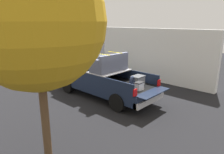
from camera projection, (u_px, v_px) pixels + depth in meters
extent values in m
plane|color=black|center=(103.00, 96.00, 10.44)|extent=(40.00, 40.00, 0.00)
cube|color=#162138|center=(103.00, 84.00, 10.28)|extent=(5.50, 1.92, 0.48)
cube|color=black|center=(122.00, 84.00, 9.42)|extent=(2.80, 1.80, 0.04)
cube|color=#162138|center=(107.00, 84.00, 8.71)|extent=(2.80, 0.06, 0.50)
cube|color=#162138|center=(134.00, 76.00, 10.02)|extent=(2.80, 0.06, 0.50)
cube|color=#162138|center=(101.00, 74.00, 10.26)|extent=(0.06, 1.80, 0.50)
cube|color=#162138|center=(153.00, 92.00, 8.32)|extent=(0.55, 1.80, 0.04)
cube|color=#B2B2B7|center=(109.00, 71.00, 9.80)|extent=(1.25, 1.92, 0.04)
cube|color=#162138|center=(85.00, 71.00, 11.04)|extent=(2.30, 1.92, 0.50)
cube|color=#2D3842|center=(86.00, 61.00, 10.83)|extent=(1.94, 1.76, 0.60)
cube|color=#162138|center=(71.00, 68.00, 11.94)|extent=(0.40, 1.82, 0.38)
cube|color=#B2B2B7|center=(149.00, 100.00, 8.53)|extent=(0.24, 1.92, 0.24)
cube|color=red|center=(135.00, 93.00, 7.83)|extent=(0.06, 0.20, 0.28)
cube|color=red|center=(159.00, 83.00, 9.07)|extent=(0.06, 0.20, 0.28)
cylinder|color=black|center=(68.00, 85.00, 10.86)|extent=(0.79, 0.30, 0.79)
cylinder|color=black|center=(93.00, 79.00, 12.11)|extent=(0.79, 0.30, 0.79)
cylinder|color=black|center=(118.00, 102.00, 8.57)|extent=(0.79, 0.30, 0.79)
cylinder|color=black|center=(142.00, 92.00, 9.81)|extent=(0.79, 0.30, 0.79)
cube|color=slate|center=(138.00, 81.00, 9.08)|extent=(0.40, 0.55, 0.40)
cube|color=#505359|center=(138.00, 76.00, 9.02)|extent=(0.44, 0.59, 0.05)
ellipsoid|color=#283351|center=(132.00, 81.00, 8.93)|extent=(0.20, 0.35, 0.49)
ellipsoid|color=#283351|center=(134.00, 83.00, 8.87)|extent=(0.09, 0.24, 0.21)
cube|color=white|center=(139.00, 86.00, 8.53)|extent=(0.26, 0.34, 0.30)
cube|color=#262628|center=(139.00, 83.00, 8.49)|extent=(0.28, 0.36, 0.04)
cube|color=#4C5166|center=(109.00, 66.00, 9.74)|extent=(0.80, 1.85, 0.42)
cube|color=#4C5166|center=(114.00, 58.00, 9.42)|extent=(0.16, 1.85, 0.40)
cube|color=#4C5166|center=(96.00, 62.00, 9.11)|extent=(0.56, 0.20, 0.22)
cube|color=#4C5166|center=(120.00, 57.00, 10.27)|extent=(0.56, 0.20, 0.22)
cube|color=yellow|center=(103.00, 54.00, 9.28)|extent=(0.90, 0.03, 0.02)
cube|color=yellow|center=(115.00, 52.00, 9.87)|extent=(0.90, 0.03, 0.02)
cube|color=white|center=(151.00, 55.00, 12.99)|extent=(8.05, 0.36, 3.26)
cylinder|color=brown|center=(45.00, 116.00, 5.15)|extent=(0.20, 0.20, 2.71)
sphere|color=gold|center=(36.00, 21.00, 4.55)|extent=(3.17, 3.17, 3.17)
cylinder|color=#1E592D|center=(110.00, 69.00, 14.35)|extent=(0.56, 0.56, 0.90)
cylinder|color=#1E592D|center=(110.00, 62.00, 14.22)|extent=(0.60, 0.60, 0.08)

